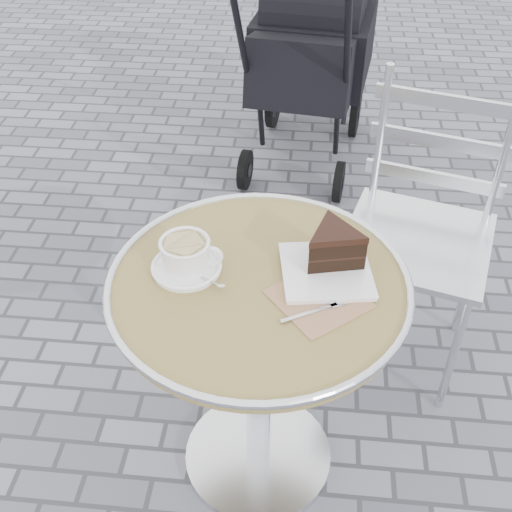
# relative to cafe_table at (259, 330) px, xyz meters

# --- Properties ---
(ground) EXTENTS (80.00, 80.00, 0.00)m
(ground) POSITION_rel_cafe_table_xyz_m (0.00, 0.00, -0.57)
(ground) COLOR slate
(ground) RESTS_ON ground
(cafe_table) EXTENTS (0.72, 0.72, 0.74)m
(cafe_table) POSITION_rel_cafe_table_xyz_m (0.00, 0.00, 0.00)
(cafe_table) COLOR silver
(cafe_table) RESTS_ON ground
(cappuccino_set) EXTENTS (0.18, 0.16, 0.08)m
(cappuccino_set) POSITION_rel_cafe_table_xyz_m (-0.17, 0.03, 0.20)
(cappuccino_set) COLOR white
(cappuccino_set) RESTS_ON cafe_table
(cake_plate_set) EXTENTS (0.26, 0.35, 0.11)m
(cake_plate_set) POSITION_rel_cafe_table_xyz_m (0.17, 0.06, 0.22)
(cake_plate_set) COLOR #9F7257
(cake_plate_set) RESTS_ON cafe_table
(bistro_chair) EXTENTS (0.54, 0.54, 0.97)m
(bistro_chair) POSITION_rel_cafe_table_xyz_m (0.47, 0.58, 0.03)
(bistro_chair) COLOR silver
(bistro_chair) RESTS_ON ground
(baby_stroller) EXTENTS (0.61, 1.11, 1.10)m
(baby_stroller) POSITION_rel_cafe_table_xyz_m (0.07, 1.82, -0.07)
(baby_stroller) COLOR black
(baby_stroller) RESTS_ON ground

